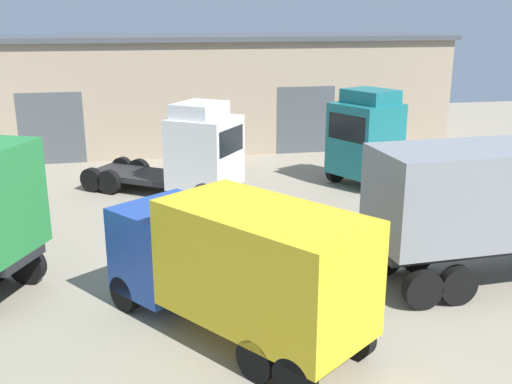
{
  "coord_description": "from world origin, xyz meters",
  "views": [
    {
      "loc": [
        -2.21,
        -16.97,
        7.32
      ],
      "look_at": [
        1.47,
        1.82,
        1.6
      ],
      "focal_mm": 42.0,
      "sensor_mm": 36.0,
      "label": 1
    }
  ],
  "objects_px": {
    "box_truck_blue": "(236,262)",
    "gravel_pile": "(6,183)",
    "tractor_unit_teal": "(374,140)",
    "tractor_unit_white": "(193,153)",
    "traffic_cone": "(204,241)"
  },
  "relations": [
    {
      "from": "tractor_unit_white",
      "to": "gravel_pile",
      "type": "xyz_separation_m",
      "value": [
        -7.4,
        0.24,
        -0.95
      ]
    },
    {
      "from": "tractor_unit_white",
      "to": "gravel_pile",
      "type": "height_order",
      "value": "tractor_unit_white"
    },
    {
      "from": "box_truck_blue",
      "to": "gravel_pile",
      "type": "distance_m",
      "value": 13.75
    },
    {
      "from": "tractor_unit_white",
      "to": "traffic_cone",
      "type": "height_order",
      "value": "tractor_unit_white"
    },
    {
      "from": "tractor_unit_teal",
      "to": "box_truck_blue",
      "type": "distance_m",
      "value": 14.46
    },
    {
      "from": "box_truck_blue",
      "to": "gravel_pile",
      "type": "relative_size",
      "value": 2.74
    },
    {
      "from": "tractor_unit_white",
      "to": "box_truck_blue",
      "type": "height_order",
      "value": "tractor_unit_white"
    },
    {
      "from": "tractor_unit_white",
      "to": "gravel_pile",
      "type": "distance_m",
      "value": 7.46
    },
    {
      "from": "gravel_pile",
      "to": "traffic_cone",
      "type": "relative_size",
      "value": 4.5
    },
    {
      "from": "tractor_unit_white",
      "to": "tractor_unit_teal",
      "type": "distance_m",
      "value": 8.07
    },
    {
      "from": "tractor_unit_teal",
      "to": "box_truck_blue",
      "type": "height_order",
      "value": "tractor_unit_teal"
    },
    {
      "from": "box_truck_blue",
      "to": "tractor_unit_white",
      "type": "bearing_deg",
      "value": -36.93
    },
    {
      "from": "tractor_unit_white",
      "to": "traffic_cone",
      "type": "xyz_separation_m",
      "value": [
        -0.24,
        -5.86,
        -1.59
      ]
    },
    {
      "from": "box_truck_blue",
      "to": "gravel_pile",
      "type": "xyz_separation_m",
      "value": [
        -7.32,
        11.61,
        -0.94
      ]
    },
    {
      "from": "traffic_cone",
      "to": "box_truck_blue",
      "type": "bearing_deg",
      "value": -88.27
    }
  ]
}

